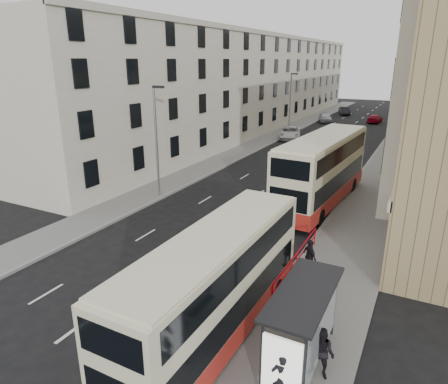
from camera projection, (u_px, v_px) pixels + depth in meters
The scene contains 20 objects.
ground at pixel (114, 300), 17.12m from camera, with size 200.00×200.00×0.00m, color black.
pavement_right at pixel (390, 165), 38.87m from camera, with size 4.00×120.00×0.15m, color slate.
pavement_left at pixel (245, 149), 45.64m from camera, with size 3.00×120.00×0.15m, color slate.
kerb_right at pixel (368, 163), 39.74m from camera, with size 0.25×120.00×0.15m, color gray.
kerb_left at pixel (257, 151), 44.99m from camera, with size 0.25×120.00×0.15m, color gray.
road_markings at pixel (340, 135), 55.02m from camera, with size 10.00×110.00×0.01m, color silver, non-canonical shape.
terrace_left at pixel (253, 83), 59.26m from camera, with size 9.18×79.00×13.25m.
bus_shelter at pixel (304, 318), 12.47m from camera, with size 1.65×4.25×2.70m.
guard_railing at pixel (297, 258), 18.96m from camera, with size 0.06×6.56×1.01m.
street_lamp_near at pixel (157, 136), 28.54m from camera, with size 0.93×0.18×8.00m.
street_lamp_far at pixel (290, 100), 53.81m from camera, with size 0.93×0.18×8.00m.
double_decker_front at pixel (216, 286), 14.26m from camera, with size 2.48×10.46×4.16m.
double_decker_rear at pixel (322, 170), 27.87m from camera, with size 3.65×12.43×4.89m.
pedestrian_near at pixel (282, 378), 11.60m from camera, with size 0.63×0.41×1.72m, color black.
pedestrian_mid at pixel (322, 354), 12.56m from camera, with size 0.85×0.66×1.75m, color black.
pedestrian_far at pixel (310, 256), 18.86m from camera, with size 0.97×0.41×1.66m, color black.
white_van at pixel (290, 133), 51.79m from camera, with size 2.64×5.73×1.59m, color silver.
car_silver at pixel (325, 117), 65.69m from camera, with size 1.90×4.72×1.61m, color #B3B5BB.
car_dark at pixel (344, 111), 74.56m from camera, with size 1.52×4.36×1.44m, color black.
car_red at pixel (375, 119), 65.16m from camera, with size 1.85×4.54×1.32m, color #970217.
Camera 1 is at (11.00, -10.94, 9.81)m, focal length 32.00 mm.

